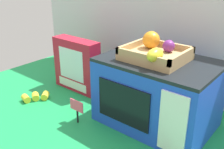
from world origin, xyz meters
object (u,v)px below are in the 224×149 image
Objects in this scene: toy_microwave at (157,92)px; cookie_set_box at (77,65)px; price_sign at (77,108)px; food_groups_crate at (155,52)px; loose_toy_banana at (36,97)px.

cookie_set_box is at bearing 178.12° from toy_microwave.
toy_microwave is 0.32m from price_sign.
food_groups_crate is 0.38m from price_sign.
loose_toy_banana is at bearing 178.70° from price_sign.
loose_toy_banana is (-0.29, 0.01, -0.05)m from price_sign.
price_sign is (-0.24, -0.20, -0.07)m from toy_microwave.
price_sign is 0.30m from loose_toy_banana.
price_sign is at bearing -137.63° from food_groups_crate.
price_sign is (0.23, -0.22, -0.06)m from cookie_set_box.
toy_microwave reaches higher than price_sign.
price_sign reaches higher than loose_toy_banana.
loose_toy_banana is at bearing -106.74° from cookie_set_box.
food_groups_crate reaches higher than cookie_set_box.
food_groups_crate is 0.85× the size of cookie_set_box.
food_groups_crate is 0.62m from loose_toy_banana.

